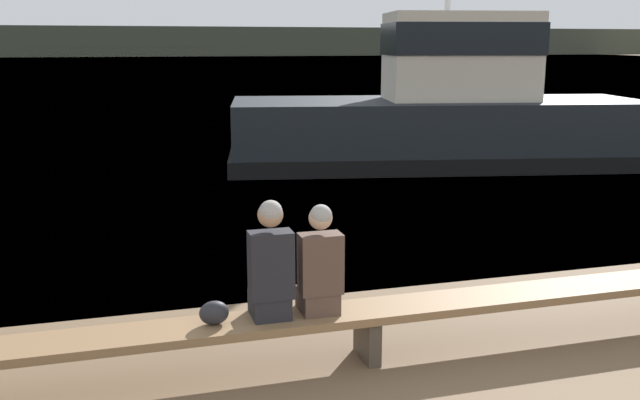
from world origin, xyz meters
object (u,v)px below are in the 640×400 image
(shopping_bag, at_px, (214,313))
(tugboat_red, at_px, (442,118))
(bench_main, at_px, (368,316))
(person_left, at_px, (271,266))
(person_right, at_px, (320,266))

(shopping_bag, height_order, tugboat_red, tugboat_red)
(bench_main, bearing_deg, shopping_bag, 179.86)
(bench_main, height_order, tugboat_red, tugboat_red)
(person_left, xyz_separation_m, tugboat_red, (6.33, 9.75, 0.14))
(person_left, height_order, person_right, person_left)
(shopping_bag, bearing_deg, person_right, 0.02)
(bench_main, xyz_separation_m, shopping_bag, (-1.40, 0.00, 0.18))
(bench_main, height_order, shopping_bag, shopping_bag)
(shopping_bag, bearing_deg, person_left, -0.20)
(bench_main, relative_size, person_right, 8.49)
(bench_main, relative_size, tugboat_red, 0.83)
(bench_main, relative_size, person_left, 7.97)
(person_left, distance_m, shopping_bag, 0.63)
(person_left, distance_m, tugboat_red, 11.62)
(tugboat_red, bearing_deg, person_left, 158.37)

